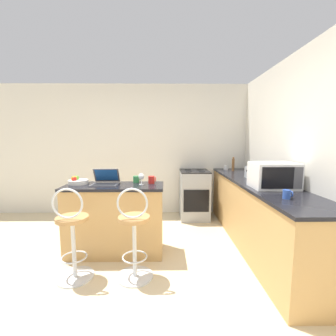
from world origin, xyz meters
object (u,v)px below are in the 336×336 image
(bar_stool_far, at_px, (134,236))
(mug_white, at_px, (226,168))
(stove_range, at_px, (194,194))
(mug_green, at_px, (136,179))
(wine_glass_tall, at_px, (141,177))
(bar_stool_near, at_px, (72,236))
(mug_red, at_px, (152,180))
(fruit_bowl, at_px, (78,181))
(pepper_mill, at_px, (233,164))
(laptop, at_px, (105,180))
(mug_blue, at_px, (287,194))
(microwave, at_px, (274,175))
(toaster, at_px, (254,173))

(bar_stool_far, distance_m, mug_white, 2.56)
(stove_range, relative_size, mug_green, 9.34)
(stove_range, bearing_deg, wine_glass_tall, -123.09)
(bar_stool_near, relative_size, bar_stool_far, 1.00)
(wine_glass_tall, bearing_deg, mug_red, 31.55)
(bar_stool_far, bearing_deg, fruit_bowl, 142.41)
(bar_stool_far, height_order, pepper_mill, pepper_mill)
(bar_stool_near, relative_size, wine_glass_tall, 6.93)
(stove_range, bearing_deg, mug_green, -128.84)
(laptop, bearing_deg, mug_green, 16.97)
(mug_blue, relative_size, mug_red, 0.89)
(pepper_mill, bearing_deg, microwave, -88.30)
(stove_range, distance_m, fruit_bowl, 2.21)
(bar_stool_near, xyz_separation_m, mug_green, (0.60, 0.73, 0.49))
(mug_blue, xyz_separation_m, wine_glass_tall, (-1.53, 0.72, 0.06))
(mug_red, bearing_deg, stove_range, 59.48)
(mug_blue, xyz_separation_m, mug_green, (-1.61, 0.87, 0.00))
(mug_red, xyz_separation_m, wine_glass_tall, (-0.13, -0.08, 0.05))
(mug_red, bearing_deg, fruit_bowl, -178.47)
(mug_blue, relative_size, mug_green, 0.92)
(bar_stool_near, height_order, bar_stool_far, same)
(fruit_bowl, bearing_deg, wine_glass_tall, -3.61)
(stove_range, height_order, pepper_mill, pepper_mill)
(laptop, bearing_deg, mug_white, 35.14)
(pepper_mill, distance_m, mug_green, 2.02)
(microwave, distance_m, wine_glass_tall, 1.65)
(stove_range, bearing_deg, mug_blue, -72.32)
(bar_stool_near, xyz_separation_m, bar_stool_far, (0.66, 0.00, 0.00))
(mug_white, bearing_deg, bar_stool_far, -127.16)
(mug_green, bearing_deg, laptop, -163.03)
(toaster, bearing_deg, microwave, -92.00)
(wine_glass_tall, bearing_deg, fruit_bowl, 176.39)
(laptop, bearing_deg, pepper_mill, 31.12)
(pepper_mill, distance_m, fruit_bowl, 2.73)
(stove_range, bearing_deg, pepper_mill, -4.79)
(bar_stool_far, relative_size, mug_blue, 11.16)
(laptop, xyz_separation_m, microwave, (2.11, -0.25, 0.10))
(stove_range, xyz_separation_m, mug_green, (-0.96, -1.19, 0.51))
(bar_stool_far, distance_m, laptop, 0.91)
(stove_range, distance_m, mug_blue, 2.22)
(bar_stool_near, bearing_deg, stove_range, 50.99)
(mug_red, height_order, wine_glass_tall, wine_glass_tall)
(microwave, xyz_separation_m, mug_green, (-1.72, 0.37, -0.11))
(microwave, distance_m, mug_blue, 0.53)
(laptop, distance_m, pepper_mill, 2.41)
(toaster, height_order, mug_blue, toaster)
(pepper_mill, bearing_deg, mug_green, -146.02)
(bar_stool_near, height_order, mug_red, same)
(mug_white, bearing_deg, toaster, -80.58)
(fruit_bowl, bearing_deg, mug_blue, -18.03)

